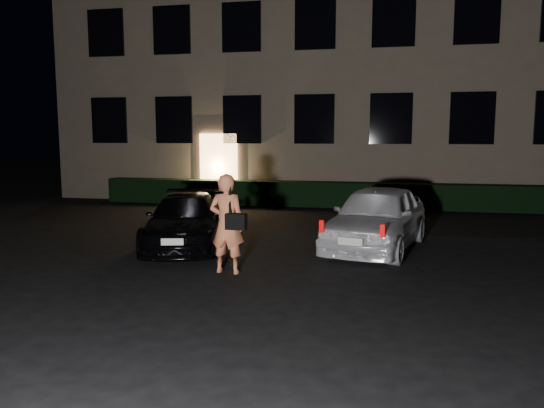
# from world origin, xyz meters

# --- Properties ---
(ground) EXTENTS (80.00, 80.00, 0.00)m
(ground) POSITION_xyz_m (0.00, 0.00, 0.00)
(ground) COLOR black
(ground) RESTS_ON ground
(building) EXTENTS (20.00, 8.11, 12.00)m
(building) POSITION_xyz_m (-0.00, 14.99, 6.00)
(building) COLOR #756653
(building) RESTS_ON ground
(hedge) EXTENTS (15.00, 0.70, 0.85)m
(hedge) POSITION_xyz_m (0.00, 10.50, 0.42)
(hedge) COLOR black
(hedge) RESTS_ON ground
(sedan) EXTENTS (2.51, 4.18, 1.13)m
(sedan) POSITION_xyz_m (-1.88, 3.39, 0.57)
(sedan) COLOR black
(sedan) RESTS_ON ground
(hatch) EXTENTS (2.50, 4.32, 1.38)m
(hatch) POSITION_xyz_m (2.30, 3.93, 0.69)
(hatch) COLOR white
(hatch) RESTS_ON ground
(man) EXTENTS (0.74, 0.48, 1.79)m
(man) POSITION_xyz_m (-0.29, 1.31, 0.90)
(man) COLOR #EE7E52
(man) RESTS_ON ground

